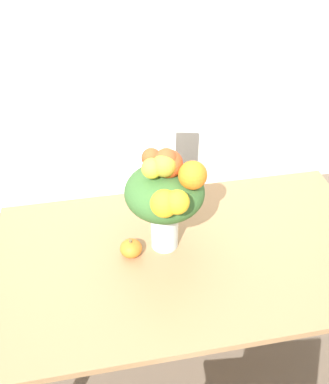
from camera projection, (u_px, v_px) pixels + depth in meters
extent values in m
plane|color=brown|center=(184.00, 353.00, 2.30)|extent=(12.00, 12.00, 0.00)
cube|color=white|center=(137.00, 4.00, 2.49)|extent=(8.00, 0.06, 2.70)
cube|color=#9E754C|center=(189.00, 256.00, 1.85)|extent=(1.57, 0.88, 0.03)
cylinder|color=#9E754C|center=(30.00, 272.00, 2.27)|extent=(0.06, 0.06, 0.71)
cylinder|color=#9E754C|center=(298.00, 234.00, 2.48)|extent=(0.06, 0.06, 0.71)
cylinder|color=silver|center=(164.00, 225.00, 1.82)|extent=(0.11, 0.11, 0.22)
cylinder|color=silver|center=(164.00, 234.00, 1.85)|extent=(0.10, 0.10, 0.11)
cylinder|color=#38662D|center=(170.00, 217.00, 1.80)|extent=(0.01, 0.01, 0.28)
cylinder|color=#38662D|center=(165.00, 214.00, 1.81)|extent=(0.01, 0.01, 0.28)
cylinder|color=#38662D|center=(159.00, 216.00, 1.80)|extent=(0.01, 0.01, 0.28)
cylinder|color=#38662D|center=(161.00, 220.00, 1.78)|extent=(0.01, 0.01, 0.28)
cylinder|color=#38662D|center=(167.00, 221.00, 1.78)|extent=(0.01, 0.01, 0.28)
ellipsoid|color=#38662D|center=(164.00, 192.00, 1.71)|extent=(0.31, 0.31, 0.19)
sphere|color=yellow|center=(177.00, 202.00, 1.54)|extent=(0.09, 0.09, 0.09)
sphere|color=#D64C23|center=(169.00, 164.00, 1.63)|extent=(0.11, 0.11, 0.11)
sphere|color=#AD9E33|center=(164.00, 165.00, 1.60)|extent=(0.09, 0.09, 0.09)
sphere|color=yellow|center=(152.00, 168.00, 1.60)|extent=(0.08, 0.08, 0.08)
sphere|color=orange|center=(192.00, 175.00, 1.60)|extent=(0.11, 0.11, 0.11)
sphere|color=#D64C23|center=(166.00, 159.00, 1.61)|extent=(0.08, 0.08, 0.08)
sphere|color=yellow|center=(164.00, 203.00, 1.55)|extent=(0.10, 0.10, 0.10)
sphere|color=#D64C23|center=(151.00, 158.00, 1.72)|extent=(0.08, 0.08, 0.08)
ellipsoid|color=orange|center=(131.00, 248.00, 1.82)|extent=(0.09, 0.09, 0.07)
cylinder|color=brown|center=(131.00, 242.00, 1.79)|extent=(0.01, 0.01, 0.02)
cube|color=white|center=(143.00, 201.00, 2.54)|extent=(0.47, 0.47, 0.02)
cylinder|color=white|center=(115.00, 253.00, 2.55)|extent=(0.04, 0.04, 0.45)
cylinder|color=white|center=(175.00, 250.00, 2.57)|extent=(0.04, 0.04, 0.45)
cylinder|color=white|center=(116.00, 214.00, 2.81)|extent=(0.04, 0.04, 0.45)
cylinder|color=white|center=(170.00, 211.00, 2.83)|extent=(0.04, 0.04, 0.45)
cube|color=white|center=(141.00, 144.00, 2.54)|extent=(0.40, 0.07, 0.49)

